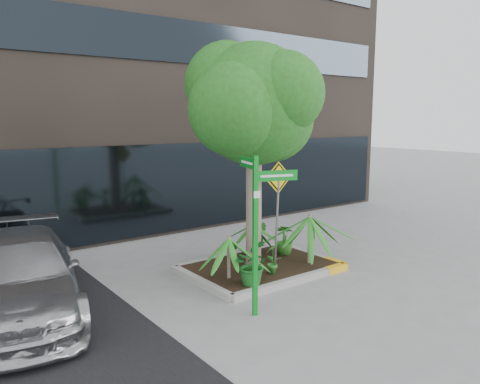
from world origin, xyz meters
TOP-DOWN VIEW (x-y plane):
  - ground at (0.00, 0.00)m, footprint 80.00×80.00m
  - planter at (0.23, 0.27)m, footprint 3.35×2.36m
  - tree at (0.11, 0.46)m, footprint 3.40×3.02m
  - palm_front at (1.18, -0.26)m, footprint 1.30×1.30m
  - palm_left at (-0.89, 0.01)m, footprint 1.01×1.01m
  - palm_back at (0.53, 1.00)m, footprint 0.89×0.89m
  - parked_car at (-4.68, 1.06)m, footprint 2.88×5.05m
  - shrub_a at (-0.77, -0.55)m, footprint 1.02×1.02m
  - shrub_b at (1.18, 0.58)m, footprint 0.58×0.58m
  - shrub_c at (0.01, -0.33)m, footprint 0.48×0.48m
  - shrub_d at (0.81, 1.15)m, footprint 0.60×0.60m
  - street_sign_post at (-1.34, -1.47)m, footprint 0.80×0.99m
  - cattle_sign at (0.55, 0.14)m, footprint 0.72×0.16m

SIDE VIEW (x-z plane):
  - ground at x=0.00m, z-range 0.00..0.00m
  - planter at x=0.23m, z-range 0.03..0.18m
  - shrub_c at x=0.01m, z-range 0.15..0.86m
  - shrub_b at x=1.18m, z-range 0.15..0.88m
  - shrub_d at x=0.81m, z-range 0.15..0.92m
  - shrub_a at x=-0.77m, z-range 0.15..0.97m
  - parked_car at x=-4.68m, z-range 0.00..1.38m
  - palm_back at x=0.53m, z-range 0.39..1.38m
  - palm_left at x=-0.89m, z-range 0.43..1.56m
  - palm_front at x=1.18m, z-range 0.51..1.95m
  - cattle_sign at x=0.55m, z-range 0.56..2.90m
  - street_sign_post at x=-1.34m, z-range 0.33..3.15m
  - tree at x=0.11m, z-range 1.17..6.28m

